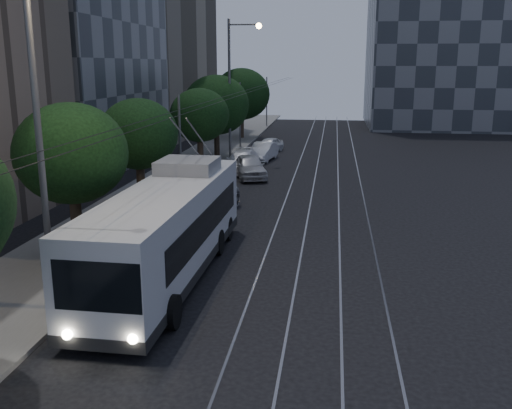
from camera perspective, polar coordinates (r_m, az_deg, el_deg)
The scene contains 18 objects.
ground at distance 21.29m, azimuth -0.51°, elevation -6.92°, with size 120.00×120.00×0.00m, color black.
sidewalk at distance 41.70m, azimuth -6.79°, elevation 3.46°, with size 5.00×90.00×0.15m, color slate.
tram_rails at distance 40.41m, azimuth 7.10°, elevation 3.02°, with size 4.52×90.00×0.02m.
overhead_wires at distance 40.67m, azimuth -3.45°, elevation 8.10°, with size 2.23×90.00×6.00m.
building_distant_right at distance 76.34m, azimuth 20.02°, elevation 16.45°, with size 22.00×18.00×24.00m, color #31373F.
trolleybus at distance 20.79m, azimuth -8.70°, elevation -2.46°, with size 2.93×12.94×5.63m.
pickup_silver at distance 29.27m, azimuth -5.49°, elevation 0.42°, with size 2.58×5.59×1.55m, color #B9BAC1.
car_white_a at distance 38.75m, azimuth -0.64°, elevation 3.83°, with size 1.86×4.62×1.57m, color #AEAEB2.
car_white_b at distance 41.08m, azimuth -1.42°, elevation 4.34°, with size 2.08×5.11×1.48m, color white.
car_white_c at distance 45.88m, azimuth 0.69°, elevation 5.32°, with size 1.51×4.33×1.43m, color white.
car_white_d at distance 49.99m, azimuth 1.28°, elevation 5.95°, with size 1.52×3.78×1.29m, color white.
tree_1 at distance 22.69m, azimuth -17.98°, elevation 4.84°, with size 4.26×4.26×6.20m.
tree_2 at distance 29.73m, azimuth -11.67°, elevation 6.88°, with size 4.01×4.01×5.90m.
tree_3 at distance 40.68m, azimuth -5.66°, elevation 8.86°, with size 4.18×4.18×5.93m.
tree_4 at distance 46.33m, azimuth -4.00°, elevation 9.89°, with size 5.29×5.29×6.73m.
tree_5 at distance 58.83m, azimuth -1.45°, elevation 10.98°, with size 5.75×5.75×7.16m.
streetlamp_near at distance 17.50m, azimuth -19.96°, elevation 9.90°, with size 2.64×0.44×11.06m.
streetlamp_far at distance 44.79m, azimuth -2.13°, elevation 12.52°, with size 2.60×0.44×10.85m.
Camera 1 is at (2.87, -19.69, 7.58)m, focal length 40.00 mm.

